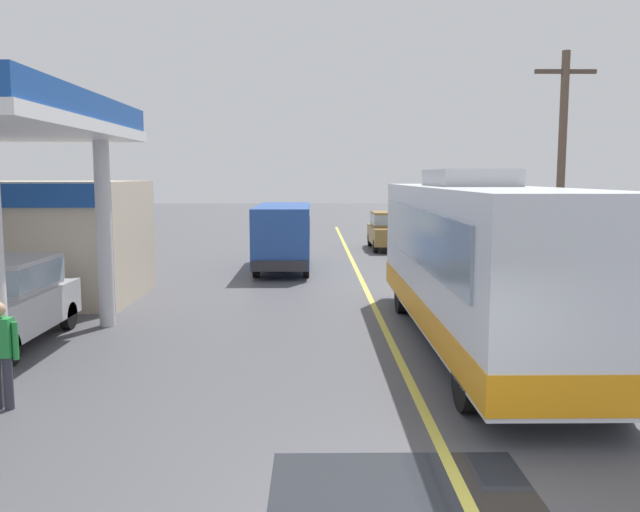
{
  "coord_description": "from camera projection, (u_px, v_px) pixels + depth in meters",
  "views": [
    {
      "loc": [
        -1.69,
        -5.81,
        3.53
      ],
      "look_at": [
        -1.5,
        10.0,
        1.6
      ],
      "focal_mm": 36.6,
      "sensor_mm": 36.0,
      "label": 1
    }
  ],
  "objects": [
    {
      "name": "coach_bus_main",
      "position": [
        478.0,
        264.0,
        13.55
      ],
      "size": [
        2.6,
        11.04,
        3.69
      ],
      "color": "silver",
      "rests_on": "ground"
    },
    {
      "name": "car_at_pump",
      "position": [
        6.0,
        297.0,
        13.64
      ],
      "size": [
        1.7,
        4.2,
        1.82
      ],
      "color": "#B2B2B7",
      "rests_on": "ground"
    },
    {
      "name": "ground",
      "position": [
        354.0,
        265.0,
        26.07
      ],
      "size": [
        120.0,
        120.0,
        0.0
      ],
      "primitive_type": "plane",
      "color": "#4C4C51"
    },
    {
      "name": "minibus_opposing_lane",
      "position": [
        283.0,
        231.0,
        24.78
      ],
      "size": [
        2.04,
        6.13,
        2.44
      ],
      "color": "#264C9E",
      "rests_on": "ground"
    },
    {
      "name": "pedestrian_near_pump",
      "position": [
        1.0,
        350.0,
        9.84
      ],
      "size": [
        0.55,
        0.22,
        1.66
      ],
      "color": "#33333F",
      "rests_on": "ground"
    },
    {
      "name": "utility_pole_roadside",
      "position": [
        561.0,
        168.0,
        19.43
      ],
      "size": [
        1.8,
        0.24,
        7.19
      ],
      "color": "brown",
      "rests_on": "ground"
    },
    {
      "name": "lane_divider_stripe",
      "position": [
        364.0,
        286.0,
        21.1
      ],
      "size": [
        0.16,
        50.0,
        0.01
      ],
      "primitive_type": "cube",
      "color": "#D8CC4C",
      "rests_on": "ground"
    },
    {
      "name": "car_trailing_behind_bus",
      "position": [
        388.0,
        228.0,
        31.76
      ],
      "size": [
        1.7,
        4.2,
        1.82
      ],
      "color": "olive",
      "rests_on": "ground"
    }
  ]
}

